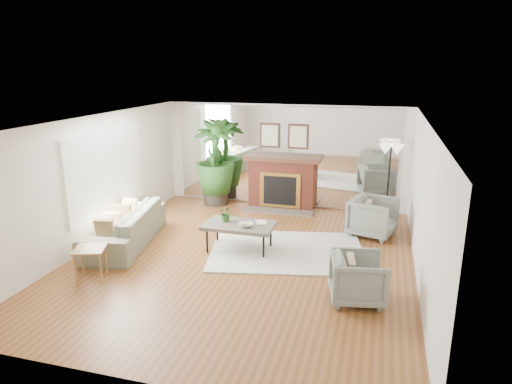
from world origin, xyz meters
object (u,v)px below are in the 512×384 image
(floor_lamp, at_px, (391,155))
(armchair_back, at_px, (373,217))
(fireplace, at_px, (282,181))
(sofa, at_px, (125,226))
(coffee_table, at_px, (239,226))
(side_table, at_px, (90,253))
(armchair_front, at_px, (358,278))
(potted_ficus, at_px, (215,160))

(floor_lamp, bearing_deg, armchair_back, -102.83)
(fireplace, bearing_deg, sofa, -127.85)
(coffee_table, distance_m, side_table, 2.68)
(armchair_front, height_order, side_table, armchair_front)
(potted_ficus, bearing_deg, sofa, -104.69)
(coffee_table, xyz_separation_m, sofa, (-2.27, -0.28, -0.13))
(armchair_back, bearing_deg, fireplace, 74.16)
(armchair_back, bearing_deg, floor_lamp, 3.35)
(fireplace, distance_m, potted_ficus, 1.74)
(floor_lamp, bearing_deg, coffee_table, -134.78)
(fireplace, xyz_separation_m, coffee_table, (-0.18, -2.87, -0.18))
(fireplace, relative_size, floor_lamp, 1.19)
(armchair_front, height_order, floor_lamp, floor_lamp)
(sofa, distance_m, side_table, 1.56)
(coffee_table, relative_size, sofa, 0.54)
(coffee_table, xyz_separation_m, armchair_back, (2.41, 1.48, -0.08))
(fireplace, distance_m, armchair_front, 4.74)
(coffee_table, height_order, armchair_back, armchair_back)
(sofa, xyz_separation_m, potted_ficus, (0.79, 2.99, 0.78))
(armchair_front, relative_size, potted_ficus, 0.37)
(fireplace, height_order, sofa, fireplace)
(sofa, height_order, floor_lamp, floor_lamp)
(fireplace, height_order, side_table, fireplace)
(sofa, distance_m, floor_lamp, 5.89)
(coffee_table, distance_m, armchair_back, 2.83)
(coffee_table, height_order, sofa, sofa)
(sofa, relative_size, armchair_back, 2.76)
(fireplace, relative_size, side_table, 3.34)
(side_table, bearing_deg, armchair_back, 36.95)
(sofa, relative_size, potted_ficus, 1.14)
(sofa, bearing_deg, side_table, 0.19)
(armchair_front, distance_m, floor_lamp, 4.25)
(sofa, xyz_separation_m, side_table, (0.29, -1.53, 0.10))
(side_table, height_order, floor_lamp, floor_lamp)
(armchair_front, height_order, potted_ficus, potted_ficus)
(floor_lamp, bearing_deg, armchair_front, -95.74)
(armchair_front, bearing_deg, fireplace, 15.38)
(coffee_table, xyz_separation_m, armchair_front, (2.28, -1.37, -0.12))
(armchair_back, relative_size, side_table, 1.43)
(potted_ficus, bearing_deg, floor_lamp, 0.00)
(armchair_back, xyz_separation_m, armchair_front, (-0.13, -2.85, -0.04))
(armchair_back, relative_size, floor_lamp, 0.51)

